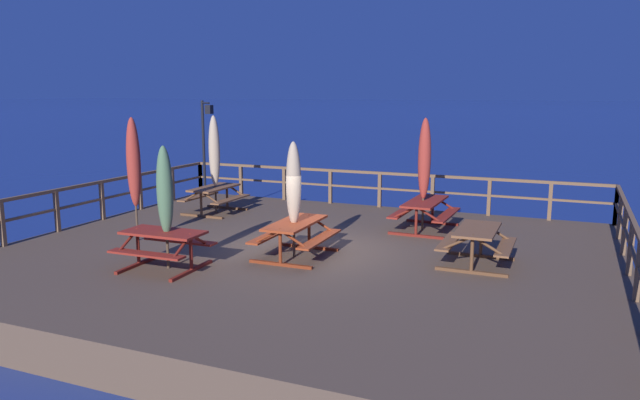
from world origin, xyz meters
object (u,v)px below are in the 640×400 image
(patio_umbrella_tall_back_left, at_px, (214,152))
(patio_umbrella_tall_mid_left, at_px, (294,184))
(patio_umbrella_short_mid, at_px, (165,191))
(picnic_table_mid_left, at_px, (164,242))
(picnic_table_front_right, at_px, (477,239))
(patio_umbrella_tall_back_right, at_px, (424,159))
(patio_umbrella_tall_front, at_px, (134,163))
(picnic_table_mid_right, at_px, (425,208))
(picnic_table_back_left, at_px, (295,231))
(lamp_post_hooked, at_px, (206,134))
(picnic_table_front_left, at_px, (214,194))

(patio_umbrella_tall_back_left, bearing_deg, patio_umbrella_tall_mid_left, -39.32)
(patio_umbrella_short_mid, bearing_deg, picnic_table_mid_left, -143.66)
(picnic_table_front_right, xyz_separation_m, patio_umbrella_short_mid, (-5.63, -2.65, 1.02))
(picnic_table_front_right, relative_size, patio_umbrella_tall_mid_left, 0.65)
(patio_umbrella_tall_back_left, relative_size, patio_umbrella_tall_mid_left, 1.14)
(patio_umbrella_tall_back_right, height_order, patio_umbrella_tall_front, patio_umbrella_tall_front)
(picnic_table_front_right, bearing_deg, picnic_table_mid_right, 122.28)
(picnic_table_back_left, bearing_deg, lamp_post_hooked, 137.06)
(picnic_table_front_left, distance_m, patio_umbrella_tall_front, 3.75)
(patio_umbrella_tall_front, bearing_deg, patio_umbrella_short_mid, -37.34)
(picnic_table_mid_right, bearing_deg, patio_umbrella_tall_front, -148.12)
(picnic_table_mid_right, relative_size, picnic_table_front_right, 1.25)
(patio_umbrella_tall_back_right, height_order, patio_umbrella_tall_mid_left, patio_umbrella_tall_back_right)
(patio_umbrella_tall_back_right, xyz_separation_m, lamp_post_hooked, (-7.70, 1.83, 0.30))
(picnic_table_mid_right, height_order, picnic_table_back_left, same)
(picnic_table_mid_left, bearing_deg, patio_umbrella_short_mid, 36.34)
(picnic_table_front_left, bearing_deg, lamp_post_hooked, 128.07)
(picnic_table_front_left, distance_m, lamp_post_hooked, 3.04)
(patio_umbrella_short_mid, relative_size, patio_umbrella_tall_back_left, 0.87)
(picnic_table_mid_right, relative_size, patio_umbrella_short_mid, 0.82)
(patio_umbrella_short_mid, xyz_separation_m, patio_umbrella_tall_mid_left, (1.96, 1.73, 0.01))
(patio_umbrella_tall_front, bearing_deg, picnic_table_front_right, 7.77)
(patio_umbrella_tall_mid_left, xyz_separation_m, lamp_post_hooked, (-5.78, 5.44, 0.54))
(patio_umbrella_short_mid, xyz_separation_m, patio_umbrella_tall_back_left, (-2.16, 5.10, 0.23))
(patio_umbrella_short_mid, bearing_deg, patio_umbrella_tall_back_left, 112.93)
(picnic_table_front_right, xyz_separation_m, patio_umbrella_tall_back_right, (-1.75, 2.69, 1.26))
(picnic_table_mid_left, distance_m, picnic_table_back_left, 2.72)
(patio_umbrella_tall_front, xyz_separation_m, lamp_post_hooked, (-1.73, 5.57, 0.26))
(picnic_table_front_left, xyz_separation_m, patio_umbrella_tall_back_right, (6.09, 0.23, 1.26))
(picnic_table_back_left, height_order, picnic_table_front_right, same)
(picnic_table_front_left, bearing_deg, picnic_table_mid_right, 2.12)
(picnic_table_front_left, height_order, patio_umbrella_short_mid, patio_umbrella_short_mid)
(patio_umbrella_short_mid, distance_m, patio_umbrella_tall_mid_left, 2.62)
(picnic_table_front_left, relative_size, patio_umbrella_tall_back_right, 0.60)
(picnic_table_mid_left, height_order, picnic_table_back_left, same)
(picnic_table_front_left, xyz_separation_m, patio_umbrella_tall_front, (0.12, -3.52, 1.30))
(picnic_table_back_left, xyz_separation_m, patio_umbrella_tall_mid_left, (-0.01, -0.05, 1.02))
(picnic_table_mid_left, xyz_separation_m, picnic_table_front_left, (-2.15, 5.15, 0.00))
(picnic_table_back_left, relative_size, lamp_post_hooked, 0.58)
(patio_umbrella_tall_back_right, bearing_deg, picnic_table_mid_right, -1.02)
(patio_umbrella_short_mid, distance_m, patio_umbrella_tall_front, 2.64)
(patio_umbrella_tall_back_right, height_order, patio_umbrella_short_mid, patio_umbrella_tall_back_right)
(patio_umbrella_tall_back_left, bearing_deg, lamp_post_hooked, 128.83)
(patio_umbrella_tall_back_left, bearing_deg, patio_umbrella_short_mid, -67.07)
(picnic_table_mid_left, bearing_deg, picnic_table_front_left, 112.67)
(picnic_table_front_right, relative_size, patio_umbrella_tall_back_left, 0.57)
(picnic_table_front_right, bearing_deg, patio_umbrella_tall_front, -172.23)
(picnic_table_front_right, relative_size, lamp_post_hooked, 0.51)
(picnic_table_front_right, bearing_deg, picnic_table_front_left, 162.55)
(picnic_table_mid_right, height_order, patio_umbrella_tall_back_left, patio_umbrella_tall_back_left)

